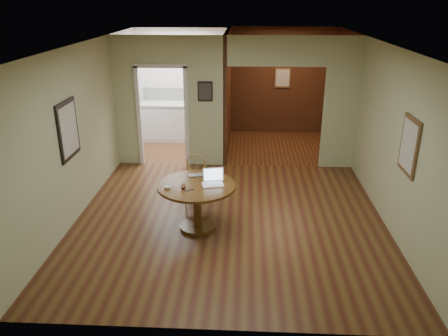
# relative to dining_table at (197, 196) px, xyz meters

# --- Properties ---
(floor) EXTENTS (5.00, 5.00, 0.00)m
(floor) POSITION_rel_dining_table_xyz_m (0.49, 0.26, -0.55)
(floor) COLOR #4B2315
(floor) RESTS_ON ground
(room_shell) EXTENTS (5.20, 7.50, 5.00)m
(room_shell) POSITION_rel_dining_table_xyz_m (0.02, 3.36, 0.73)
(room_shell) COLOR silver
(room_shell) RESTS_ON ground
(dining_table) EXTENTS (1.19, 1.19, 0.75)m
(dining_table) POSITION_rel_dining_table_xyz_m (0.00, 0.00, 0.00)
(dining_table) COLOR brown
(dining_table) RESTS_ON ground
(chair) EXTENTS (0.41, 0.41, 0.88)m
(chair) POSITION_rel_dining_table_xyz_m (-0.13, 0.89, -0.06)
(chair) COLOR #AC853D
(chair) RESTS_ON ground
(open_laptop) EXTENTS (0.36, 0.33, 0.23)m
(open_laptop) POSITION_rel_dining_table_xyz_m (0.25, 0.06, 0.26)
(open_laptop) COLOR white
(open_laptop) RESTS_ON dining_table
(closed_laptop) EXTENTS (0.36, 0.28, 0.02)m
(closed_laptop) POSITION_rel_dining_table_xyz_m (-0.00, 0.30, 0.21)
(closed_laptop) COLOR #B0B1B5
(closed_laptop) RESTS_ON dining_table
(mouse) EXTENTS (0.12, 0.07, 0.05)m
(mouse) POSITION_rel_dining_table_xyz_m (-0.41, -0.18, 0.22)
(mouse) COLOR white
(mouse) RESTS_ON dining_table
(wine_glass) EXTENTS (0.08, 0.08, 0.09)m
(wine_glass) POSITION_rel_dining_table_xyz_m (-0.18, -0.18, 0.24)
(wine_glass) COLOR white
(wine_glass) RESTS_ON dining_table
(pen) EXTENTS (0.13, 0.08, 0.01)m
(pen) POSITION_rel_dining_table_xyz_m (-0.08, -0.21, 0.20)
(pen) COLOR #0C1456
(pen) RESTS_ON dining_table
(kitchen_cabinet) EXTENTS (2.06, 0.60, 0.94)m
(kitchen_cabinet) POSITION_rel_dining_table_xyz_m (-0.86, 4.46, -0.08)
(kitchen_cabinet) COLOR white
(kitchen_cabinet) RESTS_ON ground
(grocery_bag) EXTENTS (0.38, 0.34, 0.34)m
(grocery_bag) POSITION_rel_dining_table_xyz_m (-0.48, 4.46, 0.56)
(grocery_bag) COLOR beige
(grocery_bag) RESTS_ON kitchen_cabinet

